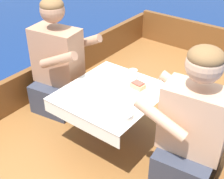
# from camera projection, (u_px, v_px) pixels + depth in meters

# --- Properties ---
(ground_plane) EXTENTS (60.00, 60.00, 0.00)m
(ground_plane) POSITION_uv_depth(u_px,v_px,m) (112.00, 165.00, 2.62)
(ground_plane) COLOR navy
(boat_deck) EXTENTS (1.90, 3.78, 0.30)m
(boat_deck) POSITION_uv_depth(u_px,v_px,m) (112.00, 152.00, 2.54)
(boat_deck) COLOR brown
(boat_deck) RESTS_ON ground_plane
(gunwale_port) EXTENTS (0.06, 3.78, 0.31)m
(gunwale_port) POSITION_uv_depth(u_px,v_px,m) (32.00, 84.00, 2.85)
(gunwale_port) COLOR brown
(gunwale_port) RESTS_ON boat_deck
(bow_coaming) EXTENTS (1.78, 0.06, 0.36)m
(bow_coaming) POSITION_uv_depth(u_px,v_px,m) (209.00, 41.00, 3.61)
(bow_coaming) COLOR brown
(bow_coaming) RESTS_ON boat_deck
(cockpit_table) EXTENTS (0.65, 0.71, 0.43)m
(cockpit_table) POSITION_uv_depth(u_px,v_px,m) (112.00, 97.00, 2.26)
(cockpit_table) COLOR #B2B2B7
(cockpit_table) RESTS_ON boat_deck
(person_port) EXTENTS (0.57, 0.51, 0.98)m
(person_port) POSITION_uv_depth(u_px,v_px,m) (59.00, 68.00, 2.63)
(person_port) COLOR #333847
(person_port) RESTS_ON boat_deck
(person_starboard) EXTENTS (0.55, 0.49, 0.96)m
(person_starboard) POSITION_uv_depth(u_px,v_px,m) (192.00, 131.00, 1.93)
(person_starboard) COLOR #333847
(person_starboard) RESTS_ON boat_deck
(plate_sandwich) EXTENTS (0.19, 0.19, 0.01)m
(plate_sandwich) POSITION_uv_depth(u_px,v_px,m) (138.00, 89.00, 2.26)
(plate_sandwich) COLOR white
(plate_sandwich) RESTS_ON cockpit_table
(plate_bread) EXTENTS (0.16, 0.16, 0.01)m
(plate_bread) POSITION_uv_depth(u_px,v_px,m) (101.00, 109.00, 2.05)
(plate_bread) COLOR white
(plate_bread) RESTS_ON cockpit_table
(sandwich) EXTENTS (0.11, 0.08, 0.05)m
(sandwich) POSITION_uv_depth(u_px,v_px,m) (138.00, 85.00, 2.25)
(sandwich) COLOR tan
(sandwich) RESTS_ON plate_sandwich
(bowl_port_near) EXTENTS (0.14, 0.14, 0.04)m
(bowl_port_near) POSITION_uv_depth(u_px,v_px,m) (123.00, 98.00, 2.13)
(bowl_port_near) COLOR white
(bowl_port_near) RESTS_ON cockpit_table
(bowl_starboard_near) EXTENTS (0.13, 0.13, 0.04)m
(bowl_starboard_near) POSITION_uv_depth(u_px,v_px,m) (123.00, 115.00, 1.97)
(bowl_starboard_near) COLOR white
(bowl_starboard_near) RESTS_ON cockpit_table
(bowl_center_far) EXTENTS (0.13, 0.13, 0.04)m
(bowl_center_far) POSITION_uv_depth(u_px,v_px,m) (100.00, 87.00, 2.25)
(bowl_center_far) COLOR white
(bowl_center_far) RESTS_ON cockpit_table
(coffee_cup_port) EXTENTS (0.10, 0.07, 0.06)m
(coffee_cup_port) POSITION_uv_depth(u_px,v_px,m) (133.00, 73.00, 2.39)
(coffee_cup_port) COLOR white
(coffee_cup_port) RESTS_ON cockpit_table
(coffee_cup_starboard) EXTENTS (0.09, 0.07, 0.05)m
(coffee_cup_starboard) POSITION_uv_depth(u_px,v_px,m) (110.00, 75.00, 2.38)
(coffee_cup_starboard) COLOR white
(coffee_cup_starboard) RESTS_ON cockpit_table
(utensil_fork_port) EXTENTS (0.17, 0.08, 0.00)m
(utensil_fork_port) POSITION_uv_depth(u_px,v_px,m) (93.00, 84.00, 2.32)
(utensil_fork_port) COLOR silver
(utensil_fork_port) RESTS_ON cockpit_table
(utensil_fork_starboard) EXTENTS (0.17, 0.06, 0.00)m
(utensil_fork_starboard) POSITION_uv_depth(u_px,v_px,m) (169.00, 87.00, 2.29)
(utensil_fork_starboard) COLOR silver
(utensil_fork_starboard) RESTS_ON cockpit_table
(utensil_spoon_center) EXTENTS (0.10, 0.16, 0.01)m
(utensil_spoon_center) POSITION_uv_depth(u_px,v_px,m) (79.00, 93.00, 2.21)
(utensil_spoon_center) COLOR silver
(utensil_spoon_center) RESTS_ON cockpit_table
(utensil_knife_starboard) EXTENTS (0.16, 0.09, 0.00)m
(utensil_knife_starboard) POSITION_uv_depth(u_px,v_px,m) (124.00, 82.00, 2.34)
(utensil_knife_starboard) COLOR silver
(utensil_knife_starboard) RESTS_ON cockpit_table
(utensil_knife_port) EXTENTS (0.10, 0.15, 0.00)m
(utensil_knife_port) POSITION_uv_depth(u_px,v_px,m) (91.00, 95.00, 2.19)
(utensil_knife_port) COLOR silver
(utensil_knife_port) RESTS_ON cockpit_table
(utensil_spoon_port) EXTENTS (0.06, 0.17, 0.01)m
(utensil_spoon_port) POSITION_uv_depth(u_px,v_px,m) (115.00, 90.00, 2.25)
(utensil_spoon_port) COLOR silver
(utensil_spoon_port) RESTS_ON cockpit_table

